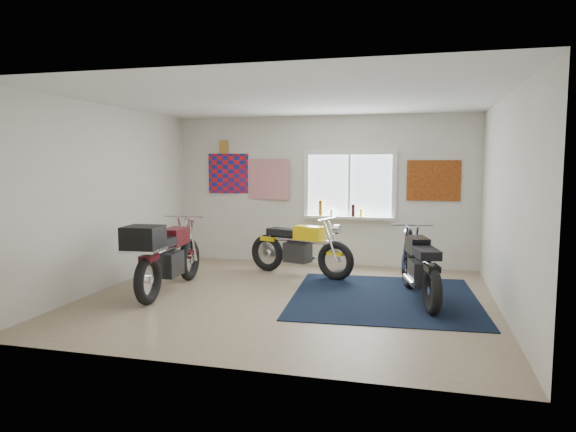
% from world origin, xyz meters
% --- Properties ---
extents(ground, '(5.50, 5.50, 0.00)m').
position_xyz_m(ground, '(0.00, 0.00, 0.00)').
color(ground, '#9E896B').
rests_on(ground, ground).
extents(room_shell, '(5.50, 5.50, 5.50)m').
position_xyz_m(room_shell, '(0.00, 0.00, 1.64)').
color(room_shell, white).
rests_on(room_shell, ground).
extents(navy_rug, '(2.67, 2.77, 0.01)m').
position_xyz_m(navy_rug, '(1.28, 0.33, 0.01)').
color(navy_rug, black).
rests_on(navy_rug, ground).
extents(window_assembly, '(1.66, 0.17, 1.26)m').
position_xyz_m(window_assembly, '(0.50, 2.47, 1.37)').
color(window_assembly, white).
rests_on(window_assembly, room_shell).
extents(oil_bottles, '(0.79, 0.07, 0.28)m').
position_xyz_m(oil_bottles, '(0.28, 2.40, 1.01)').
color(oil_bottles, brown).
rests_on(oil_bottles, window_assembly).
extents(flag_display, '(1.60, 0.10, 1.17)m').
position_xyz_m(flag_display, '(-1.90, 2.48, 2.15)').
color(flag_display, red).
rests_on(flag_display, room_shell).
extents(triumph_poster, '(0.90, 0.03, 0.70)m').
position_xyz_m(triumph_poster, '(1.95, 2.48, 1.55)').
color(triumph_poster, '#A54C14').
rests_on(triumph_poster, room_shell).
extents(yellow_triumph, '(1.90, 0.80, 0.98)m').
position_xyz_m(yellow_triumph, '(-0.17, 1.44, 0.43)').
color(yellow_triumph, black).
rests_on(yellow_triumph, ground).
extents(black_chrome_bike, '(0.69, 1.91, 0.99)m').
position_xyz_m(black_chrome_bike, '(1.75, 0.33, 0.44)').
color(black_chrome_bike, black).
rests_on(black_chrome_bike, navy_rug).
extents(maroon_tourer, '(0.64, 2.10, 1.06)m').
position_xyz_m(maroon_tourer, '(-1.74, -0.22, 0.55)').
color(maroon_tourer, black).
rests_on(maroon_tourer, ground).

